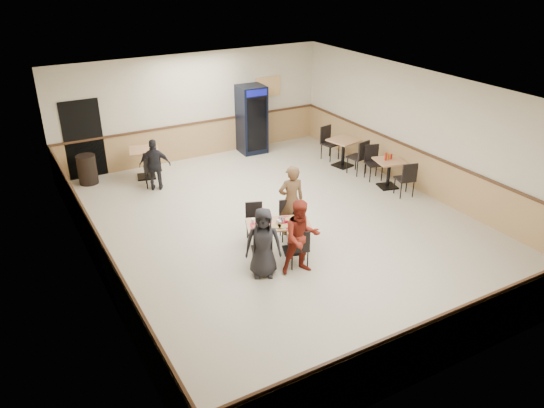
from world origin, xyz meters
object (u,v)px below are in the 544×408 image
back_table (145,159)px  diner_woman_left (263,243)px  diner_man_opposite (291,200)px  lone_diner (155,165)px  pepsi_cooler (252,119)px  diner_woman_right (301,237)px  trash_bin (87,169)px  side_table_near (389,169)px  main_table (278,233)px  side_table_far (343,149)px

back_table → diner_woman_left: bearing=-85.3°
diner_man_opposite → lone_diner: 4.07m
pepsi_cooler → diner_man_opposite: bearing=-105.5°
diner_woman_right → trash_bin: bearing=125.8°
lone_diner → trash_bin: size_ratio=1.73×
trash_bin → back_table: bearing=-13.7°
side_table_near → pepsi_cooler: pepsi_cooler is taller
back_table → main_table: bearing=-77.7°
diner_man_opposite → pepsi_cooler: size_ratio=0.78×
lone_diner → diner_woman_right: bearing=126.3°
pepsi_cooler → back_table: bearing=-170.5°
back_table → pepsi_cooler: size_ratio=0.45×
diner_woman_right → back_table: (-1.13, 5.94, -0.21)m
diner_man_opposite → side_table_near: 3.57m
side_table_far → trash_bin: 6.89m
lone_diner → back_table: bearing=-66.4°
main_table → lone_diner: size_ratio=1.04×
pepsi_cooler → trash_bin: size_ratio=2.60×
side_table_near → back_table: (-5.21, 3.69, 0.04)m
main_table → side_table_far: 5.09m
side_table_near → diner_man_opposite: bearing=-165.8°
diner_man_opposite → back_table: bearing=-58.2°
diner_woman_left → back_table: 5.71m
lone_diner → back_table: 0.91m
side_table_far → back_table: 5.43m
diner_woman_left → diner_woman_right: diner_woman_right is taller
diner_woman_right → side_table_near: (4.07, 2.25, -0.25)m
side_table_far → back_table: size_ratio=0.96×
lone_diner → trash_bin: (-1.43, 1.25, -0.28)m
trash_bin → diner_woman_left: bearing=-72.5°
main_table → side_table_far: side_table_far is taller
diner_woman_left → lone_diner: size_ratio=1.03×
main_table → pepsi_cooler: pepsi_cooler is taller
side_table_near → side_table_far: size_ratio=0.97×
side_table_far → main_table: bearing=-141.1°
diner_man_opposite → back_table: 4.90m
diner_woman_right → lone_diner: (-1.13, 5.04, -0.08)m
lone_diner → diner_woman_left: bearing=119.2°
diner_woman_left → diner_man_opposite: (1.28, 1.12, 0.09)m
diner_woman_right → lone_diner: bearing=116.3°
diner_woman_right → side_table_far: diner_woman_right is taller
side_table_near → back_table: bearing=144.7°
main_table → back_table: (-1.11, 5.13, 0.09)m
side_table_far → trash_bin: (-6.51, 2.28, -0.13)m
diner_woman_left → pepsi_cooler: size_ratio=0.69×
side_table_near → pepsi_cooler: 4.49m
pepsi_cooler → trash_bin: 4.88m
side_table_far → lone_diner: bearing=168.6°
side_table_far → pepsi_cooler: 2.90m
diner_woman_right → lone_diner: 5.17m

